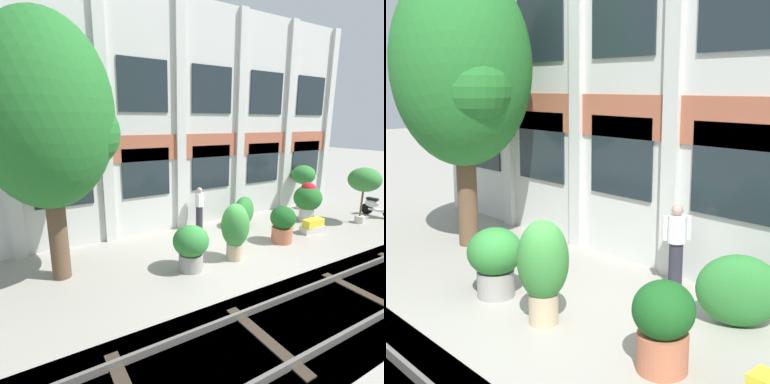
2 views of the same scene
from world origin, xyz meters
TOP-DOWN VIEW (x-y plane):
  - ground_plane at (0.00, 0.00)m, footprint 80.00×80.00m
  - apartment_facade at (-0.00, 3.36)m, footprint 16.63×0.64m
  - rail_tracks at (0.00, -3.17)m, footprint 24.27×2.80m
  - broadleaf_tree at (-4.51, 1.23)m, footprint 3.32×3.16m
  - potted_plant_terracotta_small at (6.13, 2.62)m, footprint 1.07×1.07m
  - potted_plant_low_pan at (6.52, -0.01)m, footprint 1.21×1.21m
  - potted_plant_square_trough at (3.94, 0.18)m, footprint 0.96×0.47m
  - potted_plant_fluted_column at (4.95, 1.32)m, footprint 1.12×1.12m
  - potted_plant_ribbed_drum at (-1.37, -0.09)m, footprint 0.99×0.99m
  - potted_plant_glazed_jar at (0.07, -0.15)m, footprint 0.82×0.82m
  - potted_plant_stone_basin at (2.27, 0.10)m, footprint 0.84×0.84m
  - scooter_near_curb at (8.00, 0.17)m, footprint 0.51×1.38m
  - resident_by_doorway at (0.53, 2.64)m, footprint 0.36×0.44m
  - topiary_hedge at (2.21, 2.05)m, footprint 1.50×1.31m

SIDE VIEW (x-z plane):
  - rail_tracks at x=0.00m, z-range -0.35..0.08m
  - ground_plane at x=0.00m, z-range 0.00..0.00m
  - potted_plant_square_trough at x=3.94m, z-range -0.01..0.50m
  - scooter_near_curb at x=8.00m, z-range -0.05..0.93m
  - topiary_hedge at x=2.21m, z-range 0.00..1.16m
  - potted_plant_stone_basin at x=2.27m, z-range 0.05..1.29m
  - potted_plant_ribbed_drum at x=-1.37m, z-range 0.08..1.35m
  - resident_by_doorway at x=0.53m, z-range 0.06..1.66m
  - potted_plant_fluted_column at x=4.95m, z-range 0.12..1.70m
  - potted_plant_glazed_jar at x=0.07m, z-range 0.11..1.80m
  - potted_plant_terracotta_small at x=6.13m, z-range 0.53..2.58m
  - potted_plant_low_pan at x=6.52m, z-range 0.60..2.85m
  - broadleaf_tree at x=-4.51m, z-range 0.84..7.25m
  - apartment_facade at x=0.00m, z-range -0.02..8.14m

